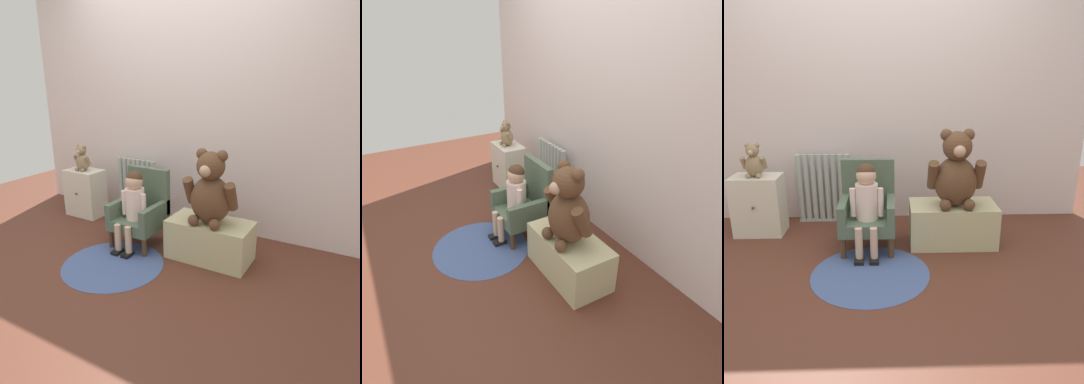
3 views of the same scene
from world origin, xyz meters
The scene contains 10 objects.
ground_plane centered at (0.00, 0.00, 0.00)m, with size 6.00×6.00×0.00m, color #542C1F.
back_wall centered at (0.00, 1.13, 1.20)m, with size 3.80×0.05×2.40m, color beige.
radiator centered at (-0.51, 1.01, 0.32)m, with size 0.50×0.05×0.64m.
small_dresser centered at (-1.03, 0.75, 0.26)m, with size 0.40×0.28×0.51m.
child_armchair centered at (-0.08, 0.48, 0.31)m, with size 0.42×0.42×0.68m.
child_figure centered at (-0.08, 0.37, 0.45)m, with size 0.25×0.35×0.70m.
low_bench centered at (0.60, 0.50, 0.17)m, with size 0.69×0.37×0.34m, color #BCB788.
large_teddy_bear centered at (0.60, 0.46, 0.60)m, with size 0.44×0.31×0.61m.
small_teddy_bear centered at (-1.02, 0.74, 0.64)m, with size 0.20×0.14×0.28m.
floor_rug centered at (-0.05, 0.01, 0.00)m, with size 0.83×0.83×0.01m, color #425688.
Camera 2 is at (2.31, -0.73, 1.83)m, focal length 32.00 mm.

